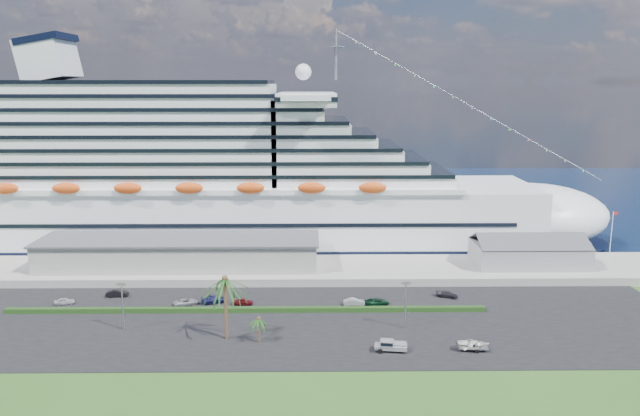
{
  "coord_description": "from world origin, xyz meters",
  "views": [
    {
      "loc": [
        4.24,
        -92.44,
        41.57
      ],
      "look_at": [
        5.7,
        30.0,
        16.77
      ],
      "focal_mm": 35.0,
      "sensor_mm": 36.0,
      "label": 1
    }
  ],
  "objects_px": {
    "parked_car_3": "(214,299)",
    "pickup_truck": "(390,345)",
    "cruise_ship": "(211,182)",
    "boat_trailer": "(473,344)"
  },
  "relations": [
    {
      "from": "boat_trailer",
      "to": "pickup_truck",
      "type": "bearing_deg",
      "value": 179.83
    },
    {
      "from": "parked_car_3",
      "to": "cruise_ship",
      "type": "bearing_deg",
      "value": -10.93
    },
    {
      "from": "parked_car_3",
      "to": "pickup_truck",
      "type": "bearing_deg",
      "value": -145.47
    },
    {
      "from": "cruise_ship",
      "to": "pickup_truck",
      "type": "bearing_deg",
      "value": -59.84
    },
    {
      "from": "pickup_truck",
      "to": "boat_trailer",
      "type": "height_order",
      "value": "pickup_truck"
    },
    {
      "from": "parked_car_3",
      "to": "pickup_truck",
      "type": "distance_m",
      "value": 38.1
    },
    {
      "from": "cruise_ship",
      "to": "boat_trailer",
      "type": "bearing_deg",
      "value": -52.02
    },
    {
      "from": "cruise_ship",
      "to": "boat_trailer",
      "type": "xyz_separation_m",
      "value": [
        50.93,
        -65.23,
        -15.47
      ]
    },
    {
      "from": "cruise_ship",
      "to": "parked_car_3",
      "type": "relative_size",
      "value": 38.83
    },
    {
      "from": "cruise_ship",
      "to": "pickup_truck",
      "type": "height_order",
      "value": "cruise_ship"
    }
  ]
}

